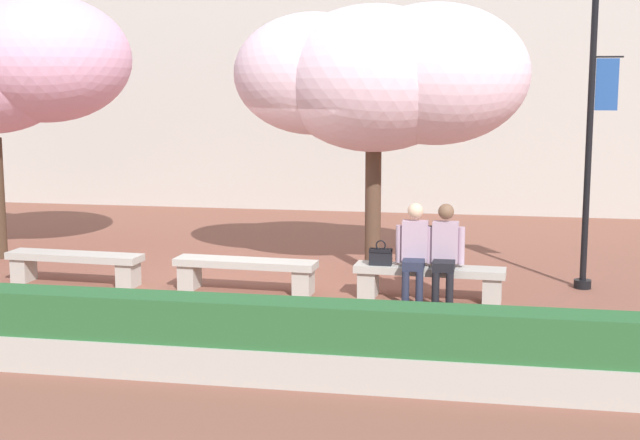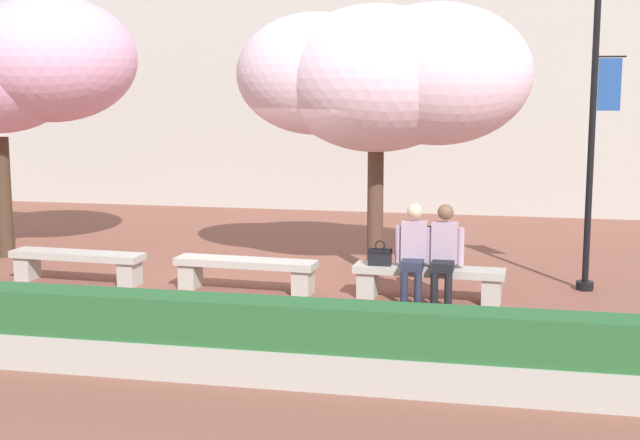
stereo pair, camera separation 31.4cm
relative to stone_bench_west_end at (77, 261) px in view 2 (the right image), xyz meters
The scene contains 12 objects.
ground_plane 2.55m from the stone_bench_west_end, ahead, with size 100.00×100.00×0.00m, color brown.
building_facade 11.02m from the stone_bench_west_end, 75.64° to the left, with size 28.00×4.00×8.96m, color #B7B2A8.
stone_bench_west_end is the anchor object (origin of this frame).
stone_bench_near_west 2.53m from the stone_bench_west_end, ahead, with size 2.01×0.52×0.45m.
stone_bench_center 5.06m from the stone_bench_west_end, ahead, with size 2.01×0.52×0.45m.
person_seated_left 4.87m from the stone_bench_west_end, ahead, with size 0.51×0.69×1.29m.
person_seated_right 5.27m from the stone_bench_west_end, ahead, with size 0.51×0.68×1.29m.
handbag 4.42m from the stone_bench_west_end, ahead, with size 0.30×0.15×0.34m.
cherry_tree_main 5.20m from the stone_bench_west_end, 20.78° to the left, with size 4.38×2.90×4.01m.
cherry_tree_secondary 3.87m from the stone_bench_west_end, 140.72° to the left, with size 4.37×3.00×4.26m.
lamp_post_with_banner 7.59m from the stone_bench_west_end, ahead, with size 0.54×0.28×4.39m.
planter_hedge_foreground 4.37m from the stone_bench_west_end, 54.60° to the right, with size 10.41×0.50×0.80m.
Camera 2 is at (3.54, -11.58, 2.87)m, focal length 50.00 mm.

